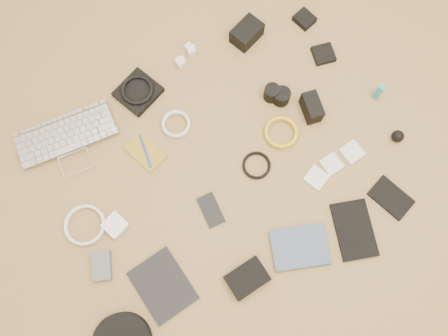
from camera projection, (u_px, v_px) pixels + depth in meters
name	position (u px, v px, depth m)	size (l,w,h in m)	color
laptop	(71.00, 147.00, 1.67)	(0.38, 0.26, 0.03)	#BDBDC1
headphone_pouch	(138.00, 92.00, 1.73)	(0.15, 0.14, 0.03)	black
headphones	(137.00, 90.00, 1.71)	(0.13, 0.13, 0.02)	black
charger_a	(192.00, 50.00, 1.78)	(0.03, 0.03, 0.03)	silver
charger_b	(181.00, 63.00, 1.76)	(0.03, 0.03, 0.03)	silver
charger_c	(189.00, 48.00, 1.78)	(0.03, 0.03, 0.03)	silver
charger_d	(181.00, 61.00, 1.77)	(0.03, 0.03, 0.03)	silver
dslr_camera	(247.00, 33.00, 1.78)	(0.12, 0.09, 0.07)	black
lens_pouch	(304.00, 19.00, 1.82)	(0.07, 0.08, 0.03)	black
notebook_olive	(146.00, 152.00, 1.67)	(0.09, 0.15, 0.01)	olive
pen_blue	(145.00, 151.00, 1.67)	(0.01, 0.01, 0.14)	#153CAB
cable_white_a	(176.00, 125.00, 1.70)	(0.11, 0.11, 0.01)	silver
lens_a	(272.00, 93.00, 1.71)	(0.06, 0.06, 0.07)	black
lens_b	(281.00, 96.00, 1.71)	(0.07, 0.07, 0.06)	black
card_reader	(323.00, 54.00, 1.78)	(0.08, 0.08, 0.02)	black
power_brick	(115.00, 225.00, 1.59)	(0.07, 0.07, 0.03)	silver
cable_white_b	(86.00, 225.00, 1.60)	(0.15, 0.15, 0.01)	silver
cable_black	(256.00, 166.00, 1.66)	(0.11, 0.11, 0.01)	black
cable_yellow	(281.00, 133.00, 1.69)	(0.13, 0.13, 0.01)	gold
flash	(312.00, 108.00, 1.68)	(0.06, 0.11, 0.08)	black
lens_cleaner	(379.00, 92.00, 1.70)	(0.03, 0.03, 0.09)	teal
battery_charger	(102.00, 266.00, 1.55)	(0.07, 0.10, 0.03)	#525256
tablet	(163.00, 286.00, 1.54)	(0.17, 0.22, 0.01)	black
phone	(211.00, 210.00, 1.61)	(0.06, 0.12, 0.01)	black
filter_case_left	(316.00, 178.00, 1.64)	(0.07, 0.07, 0.01)	silver
filter_case_mid	(331.00, 164.00, 1.66)	(0.07, 0.07, 0.01)	silver
filter_case_right	(352.00, 152.00, 1.67)	(0.07, 0.07, 0.01)	silver
air_blower	(398.00, 136.00, 1.67)	(0.05, 0.05, 0.05)	black
drive_case	(247.00, 278.00, 1.53)	(0.14, 0.10, 0.03)	black
paperback	(304.00, 268.00, 1.55)	(0.15, 0.20, 0.02)	#3E5069
notebook_black_a	(354.00, 230.00, 1.59)	(0.13, 0.21, 0.02)	black
notebook_black_b	(391.00, 198.00, 1.62)	(0.10, 0.15, 0.01)	black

